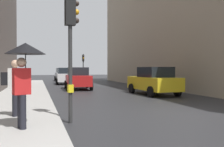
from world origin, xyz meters
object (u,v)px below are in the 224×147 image
Objects in this scene: traffic_light_far_median at (83,63)px; car_yellow_taxi at (154,81)px; pedestrian_with_black_backpack at (14,84)px; car_red_sedan at (78,78)px; car_white_compact at (65,76)px; car_silver_hatchback at (62,74)px; traffic_light_near_left at (71,35)px; pedestrian_with_umbrella at (24,61)px.

traffic_light_far_median is 17.42m from car_yellow_taxi.
traffic_light_far_median is 2.00× the size of pedestrian_with_black_backpack.
pedestrian_with_black_backpack is at bearing -105.25° from traffic_light_far_median.
car_red_sedan is 1.01× the size of car_white_compact.
car_yellow_taxi is 20.52m from car_silver_hatchback.
car_red_sedan is 12.35m from pedestrian_with_black_backpack.
car_red_sedan is at bearing 71.80° from pedestrian_with_black_backpack.
car_yellow_taxi is (1.46, -17.29, -1.56)m from traffic_light_far_median.
car_silver_hatchback is at bearing 129.37° from traffic_light_far_median.
car_silver_hatchback is 26.55m from pedestrian_with_black_backpack.
car_yellow_taxi is 0.99× the size of car_red_sedan.
traffic_light_far_median reaches higher than pedestrian_with_black_backpack.
car_white_compact is (-0.20, 7.38, 0.00)m from car_red_sedan.
car_red_sedan is at bearing -102.20° from traffic_light_far_median.
car_red_sedan is at bearing 80.22° from traffic_light_near_left.
traffic_light_near_left reaches higher than car_silver_hatchback.
car_silver_hatchback is at bearing 100.71° from car_yellow_taxi.
car_yellow_taxi is at bearing -54.81° from car_red_sedan.
traffic_light_far_median reaches higher than car_white_compact.
traffic_light_near_left is 2.42m from pedestrian_with_black_backpack.
car_white_compact is (1.96, 19.90, -1.81)m from traffic_light_near_left.
car_white_compact is at bearing 81.16° from pedestrian_with_umbrella.
car_red_sedan is 2.44× the size of pedestrian_with_black_backpack.
car_red_sedan is (-3.98, 5.64, 0.00)m from car_yellow_taxi.
car_white_compact is (-4.17, 13.02, 0.00)m from car_yellow_taxi.
car_silver_hatchback is (-2.35, 2.87, -1.56)m from traffic_light_far_median.
pedestrian_with_black_backpack reaches higher than car_red_sedan.
car_yellow_taxi is at bearing 46.76° from pedestrian_with_umbrella.
traffic_light_far_median is 25.90m from pedestrian_with_umbrella.
traffic_light_near_left reaches higher than car_yellow_taxi.
car_silver_hatchback is 28.31m from pedestrian_with_umbrella.
traffic_light_near_left is 0.93× the size of car_silver_hatchback.
pedestrian_with_black_backpack is at bearing -100.84° from car_white_compact.
pedestrian_with_umbrella reaches higher than car_red_sedan.
car_silver_hatchback is at bearing 81.29° from pedestrian_with_black_backpack.
pedestrian_with_black_backpack is (-3.85, -11.73, 0.29)m from car_red_sedan.
traffic_light_near_left is 0.91× the size of car_white_compact.
pedestrian_with_black_backpack reaches higher than car_white_compact.
car_yellow_taxi is 10.89m from pedestrian_with_umbrella.
pedestrian_with_black_backpack reaches higher than car_silver_hatchback.
traffic_light_far_median is 0.84× the size of car_silver_hatchback.
car_red_sedan is 14.01m from pedestrian_with_umbrella.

